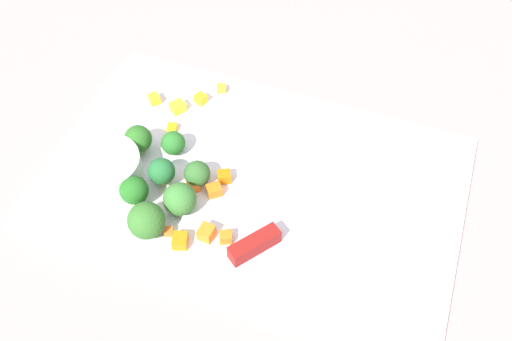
# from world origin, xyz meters

# --- Properties ---
(ground_plane) EXTENTS (4.00, 4.00, 0.00)m
(ground_plane) POSITION_xyz_m (0.00, 0.00, 0.00)
(ground_plane) COLOR #9F8E89
(cutting_board) EXTENTS (0.51, 0.31, 0.01)m
(cutting_board) POSITION_xyz_m (0.00, 0.00, 0.01)
(cutting_board) COLOR white
(cutting_board) RESTS_ON ground_plane
(prep_bowl) EXTENTS (0.09, 0.09, 0.04)m
(prep_bowl) POSITION_xyz_m (0.17, 0.07, 0.03)
(prep_bowl) COLOR white
(prep_bowl) RESTS_ON cutting_board
(chef_knife) EXTENTS (0.18, 0.24, 0.02)m
(chef_knife) POSITION_xyz_m (-0.07, 0.06, 0.02)
(chef_knife) COLOR silver
(chef_knife) RESTS_ON cutting_board
(carrot_dice_0) EXTENTS (0.02, 0.02, 0.01)m
(carrot_dice_0) POSITION_xyz_m (-0.00, 0.10, 0.02)
(carrot_dice_0) COLOR orange
(carrot_dice_0) RESTS_ON cutting_board
(carrot_dice_1) EXTENTS (0.01, 0.01, 0.01)m
(carrot_dice_1) POSITION_xyz_m (0.07, 0.12, 0.02)
(carrot_dice_1) COLOR orange
(carrot_dice_1) RESTS_ON cutting_board
(carrot_dice_2) EXTENTS (0.02, 0.02, 0.02)m
(carrot_dice_2) POSITION_xyz_m (0.02, 0.10, 0.02)
(carrot_dice_2) COLOR orange
(carrot_dice_2) RESTS_ON cutting_board
(carrot_dice_3) EXTENTS (0.02, 0.02, 0.01)m
(carrot_dice_3) POSITION_xyz_m (0.08, 0.07, 0.02)
(carrot_dice_3) COLOR orange
(carrot_dice_3) RESTS_ON cutting_board
(carrot_dice_4) EXTENTS (0.02, 0.02, 0.01)m
(carrot_dice_4) POSITION_xyz_m (0.04, 0.04, 0.02)
(carrot_dice_4) COLOR orange
(carrot_dice_4) RESTS_ON cutting_board
(carrot_dice_5) EXTENTS (0.01, 0.01, 0.01)m
(carrot_dice_5) POSITION_xyz_m (0.07, 0.03, 0.02)
(carrot_dice_5) COLOR orange
(carrot_dice_5) RESTS_ON cutting_board
(carrot_dice_6) EXTENTS (0.02, 0.02, 0.01)m
(carrot_dice_6) POSITION_xyz_m (0.05, 0.12, 0.02)
(carrot_dice_6) COLOR orange
(carrot_dice_6) RESTS_ON cutting_board
(carrot_dice_7) EXTENTS (0.02, 0.02, 0.01)m
(carrot_dice_7) POSITION_xyz_m (0.03, 0.02, 0.02)
(carrot_dice_7) COLOR orange
(carrot_dice_7) RESTS_ON cutting_board
(carrot_dice_8) EXTENTS (0.02, 0.02, 0.02)m
(carrot_dice_8) POSITION_xyz_m (0.08, 0.07, 0.02)
(carrot_dice_8) COLOR orange
(carrot_dice_8) RESTS_ON cutting_board
(carrot_dice_9) EXTENTS (0.02, 0.02, 0.01)m
(carrot_dice_9) POSITION_xyz_m (0.06, 0.05, 0.02)
(carrot_dice_9) COLOR orange
(carrot_dice_9) RESTS_ON cutting_board
(pepper_dice_0) EXTENTS (0.02, 0.02, 0.01)m
(pepper_dice_0) POSITION_xyz_m (0.14, -0.07, 0.02)
(pepper_dice_0) COLOR yellow
(pepper_dice_0) RESTS_ON cutting_board
(pepper_dice_1) EXTENTS (0.02, 0.02, 0.01)m
(pepper_dice_1) POSITION_xyz_m (0.10, -0.13, 0.02)
(pepper_dice_1) COLOR yellow
(pepper_dice_1) RESTS_ON cutting_board
(pepper_dice_2) EXTENTS (0.01, 0.01, 0.01)m
(pepper_dice_2) POSITION_xyz_m (0.13, -0.03, 0.02)
(pepper_dice_2) COLOR yellow
(pepper_dice_2) RESTS_ON cutting_board
(pepper_dice_3) EXTENTS (0.02, 0.02, 0.01)m
(pepper_dice_3) POSITION_xyz_m (0.12, -0.10, 0.02)
(pepper_dice_3) COLOR yellow
(pepper_dice_3) RESTS_ON cutting_board
(pepper_dice_4) EXTENTS (0.02, 0.02, 0.01)m
(pepper_dice_4) POSITION_xyz_m (0.18, -0.07, 0.02)
(pepper_dice_4) COLOR yellow
(pepper_dice_4) RESTS_ON cutting_board
(broccoli_floret_0) EXTENTS (0.03, 0.03, 0.03)m
(broccoli_floret_0) POSITION_xyz_m (0.11, 0.00, 0.03)
(broccoli_floret_0) COLOR #95BC69
(broccoli_floret_0) RESTS_ON cutting_board
(broccoli_floret_1) EXTENTS (0.04, 0.04, 0.04)m
(broccoli_floret_1) POSITION_xyz_m (0.09, 0.12, 0.03)
(broccoli_floret_1) COLOR #94B069
(broccoli_floret_1) RESTS_ON cutting_board
(broccoli_floret_2) EXTENTS (0.03, 0.03, 0.03)m
(broccoli_floret_2) POSITION_xyz_m (0.06, 0.03, 0.03)
(broccoli_floret_2) COLOR #8EAD64
(broccoli_floret_2) RESTS_ON cutting_board
(broccoli_floret_3) EXTENTS (0.03, 0.03, 0.04)m
(broccoli_floret_3) POSITION_xyz_m (0.12, 0.09, 0.04)
(broccoli_floret_3) COLOR #93BB56
(broccoli_floret_3) RESTS_ON cutting_board
(broccoli_floret_4) EXTENTS (0.04, 0.04, 0.04)m
(broccoli_floret_4) POSITION_xyz_m (0.07, 0.08, 0.03)
(broccoli_floret_4) COLOR #87AE58
(broccoli_floret_4) RESTS_ON cutting_board
(broccoli_floret_5) EXTENTS (0.04, 0.04, 0.04)m
(broccoli_floret_5) POSITION_xyz_m (0.15, 0.01, 0.04)
(broccoli_floret_5) COLOR #82BA65
(broccoli_floret_5) RESTS_ON cutting_board
(broccoli_floret_6) EXTENTS (0.03, 0.03, 0.04)m
(broccoli_floret_6) POSITION_xyz_m (0.10, 0.05, 0.03)
(broccoli_floret_6) COLOR #93B166
(broccoli_floret_6) RESTS_ON cutting_board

